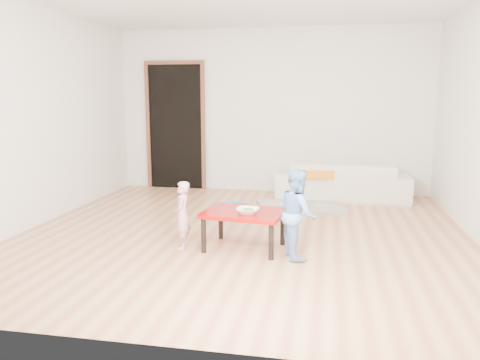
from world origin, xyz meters
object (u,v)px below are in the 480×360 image
(bowl, at_px, (248,211))
(child_pink, at_px, (182,215))
(child_blue, at_px, (297,213))
(basin, at_px, (231,210))
(red_table, at_px, (244,230))
(sofa, at_px, (342,181))

(bowl, height_order, child_pink, child_pink)
(bowl, relative_size, child_blue, 0.26)
(child_pink, xyz_separation_m, basin, (0.22, 1.37, -0.27))
(red_table, relative_size, child_blue, 0.91)
(child_pink, relative_size, basin, 1.50)
(sofa, distance_m, basin, 1.95)
(sofa, height_order, red_table, sofa)
(sofa, distance_m, child_blue, 2.77)
(red_table, distance_m, basin, 1.35)
(sofa, distance_m, child_pink, 3.15)
(sofa, distance_m, red_table, 2.78)
(sofa, distance_m, bowl, 2.85)
(red_table, relative_size, child_pink, 1.14)
(red_table, xyz_separation_m, bowl, (0.05, -0.09, 0.22))
(child_pink, bearing_deg, child_blue, 77.25)
(basin, bearing_deg, child_blue, -56.36)
(red_table, bearing_deg, sofa, 68.19)
(basin, bearing_deg, sofa, 42.09)
(sofa, xyz_separation_m, child_blue, (-0.49, -2.73, 0.15))
(bowl, bearing_deg, child_pink, 179.82)
(child_pink, bearing_deg, basin, 160.77)
(basin, bearing_deg, child_pink, -99.04)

